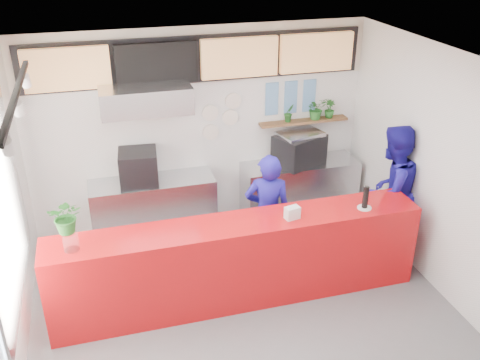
{
  "coord_description": "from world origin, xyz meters",
  "views": [
    {
      "loc": [
        -1.46,
        -4.79,
        4.3
      ],
      "look_at": [
        0.1,
        0.7,
        1.5
      ],
      "focal_mm": 40.0,
      "sensor_mm": 36.0,
      "label": 1
    }
  ],
  "objects_px": {
    "service_counter": "(239,262)",
    "staff_right": "(390,191)",
    "staff_center": "(268,213)",
    "pepper_mill": "(366,197)",
    "panini_oven": "(138,167)",
    "espresso_machine": "(299,149)"
  },
  "relations": [
    {
      "from": "panini_oven",
      "to": "espresso_machine",
      "type": "relative_size",
      "value": 0.74
    },
    {
      "from": "espresso_machine",
      "to": "staff_center",
      "type": "relative_size",
      "value": 0.43
    },
    {
      "from": "panini_oven",
      "to": "staff_center",
      "type": "xyz_separation_m",
      "value": [
        1.52,
        -1.23,
        -0.31
      ]
    },
    {
      "from": "staff_center",
      "to": "service_counter",
      "type": "bearing_deg",
      "value": 63.11
    },
    {
      "from": "staff_center",
      "to": "espresso_machine",
      "type": "bearing_deg",
      "value": -109.2
    },
    {
      "from": "service_counter",
      "to": "espresso_machine",
      "type": "height_order",
      "value": "espresso_machine"
    },
    {
      "from": "panini_oven",
      "to": "staff_right",
      "type": "distance_m",
      "value": 3.51
    },
    {
      "from": "espresso_machine",
      "to": "staff_center",
      "type": "xyz_separation_m",
      "value": [
        -0.91,
        -1.23,
        -0.3
      ]
    },
    {
      "from": "staff_center",
      "to": "pepper_mill",
      "type": "relative_size",
      "value": 5.91
    },
    {
      "from": "service_counter",
      "to": "panini_oven",
      "type": "bearing_deg",
      "value": 118.26
    },
    {
      "from": "espresso_machine",
      "to": "staff_center",
      "type": "height_order",
      "value": "staff_center"
    },
    {
      "from": "service_counter",
      "to": "espresso_machine",
      "type": "xyz_separation_m",
      "value": [
        1.46,
        1.8,
        0.58
      ]
    },
    {
      "from": "pepper_mill",
      "to": "staff_center",
      "type": "bearing_deg",
      "value": 147.19
    },
    {
      "from": "service_counter",
      "to": "staff_center",
      "type": "height_order",
      "value": "staff_center"
    },
    {
      "from": "pepper_mill",
      "to": "staff_right",
      "type": "bearing_deg",
      "value": 39.14
    },
    {
      "from": "pepper_mill",
      "to": "espresso_machine",
      "type": "bearing_deg",
      "value": 93.38
    },
    {
      "from": "panini_oven",
      "to": "staff_center",
      "type": "bearing_deg",
      "value": -33.39
    },
    {
      "from": "service_counter",
      "to": "staff_right",
      "type": "distance_m",
      "value": 2.36
    },
    {
      "from": "service_counter",
      "to": "staff_center",
      "type": "distance_m",
      "value": 0.84
    },
    {
      "from": "service_counter",
      "to": "staff_right",
      "type": "height_order",
      "value": "staff_right"
    },
    {
      "from": "panini_oven",
      "to": "staff_right",
      "type": "relative_size",
      "value": 0.28
    },
    {
      "from": "staff_center",
      "to": "pepper_mill",
      "type": "bearing_deg",
      "value": 164.51
    }
  ]
}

